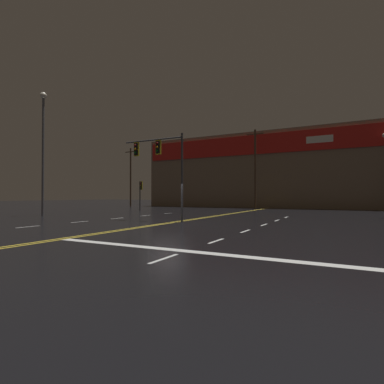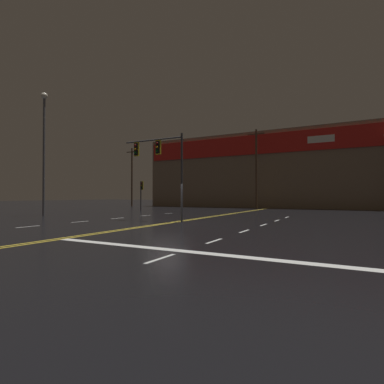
# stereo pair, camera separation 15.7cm
# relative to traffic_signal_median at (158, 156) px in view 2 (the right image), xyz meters

# --- Properties ---
(ground_plane) EXTENTS (200.00, 200.00, 0.00)m
(ground_plane) POSITION_rel_traffic_signal_median_xyz_m (1.46, -1.16, -4.46)
(ground_plane) COLOR black
(road_markings) EXTENTS (16.77, 60.00, 0.01)m
(road_markings) POSITION_rel_traffic_signal_median_xyz_m (2.64, -2.78, -4.46)
(road_markings) COLOR gold
(road_markings) RESTS_ON ground
(traffic_signal_median) EXTENTS (4.74, 0.36, 5.84)m
(traffic_signal_median) POSITION_rel_traffic_signal_median_xyz_m (0.00, 0.00, 0.00)
(traffic_signal_median) COLOR #38383D
(traffic_signal_median) RESTS_ON ground
(traffic_signal_corner_northwest) EXTENTS (0.42, 0.36, 3.43)m
(traffic_signal_corner_northwest) POSITION_rel_traffic_signal_median_xyz_m (-9.83, 10.89, -1.94)
(traffic_signal_corner_northwest) COLOR #38383D
(traffic_signal_corner_northwest) RESTS_ON ground
(streetlight_near_right) EXTENTS (0.56, 0.56, 10.79)m
(streetlight_near_right) POSITION_rel_traffic_signal_median_xyz_m (-12.06, -0.01, 2.30)
(streetlight_near_right) COLOR #59595E
(streetlight_near_right) RESTS_ON ground
(building_backdrop) EXTENTS (38.99, 10.23, 10.90)m
(building_backdrop) POSITION_rel_traffic_signal_median_xyz_m (1.46, 29.51, 1.00)
(building_backdrop) COLOR #7A6651
(building_backdrop) RESTS_ON ground
(utility_pole_row) EXTENTS (45.09, 0.26, 10.77)m
(utility_pole_row) POSITION_rel_traffic_signal_median_xyz_m (1.81, 21.77, 0.89)
(utility_pole_row) COLOR #4C3828
(utility_pole_row) RESTS_ON ground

